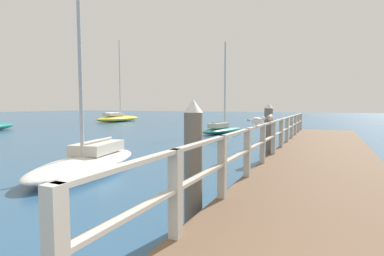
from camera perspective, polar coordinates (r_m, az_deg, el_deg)
pier_deck at (r=9.93m, az=23.64°, el=-5.56°), size 2.86×18.69×0.41m
pier_railing at (r=9.94m, az=15.98°, el=-0.63°), size 0.12×17.21×0.98m
dock_piling_near at (r=4.60m, az=0.23°, el=-6.62°), size 0.29×0.29×1.95m
dock_piling_far at (r=10.47m, az=14.31°, el=-0.55°), size 0.29×0.29×1.95m
seagull_foreground at (r=6.88m, az=12.22°, el=1.50°), size 0.39×0.35×0.21m
seagull_background at (r=8.57m, az=14.67°, el=2.01°), size 0.18×0.48×0.21m
boat_1 at (r=34.33m, az=-13.89°, el=1.87°), size 2.06×6.60×9.02m
boat_2 at (r=9.02m, az=-19.08°, el=-5.72°), size 2.58×4.88×6.19m
boat_4 at (r=19.75m, az=5.80°, el=-0.13°), size 2.16×4.57×5.96m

